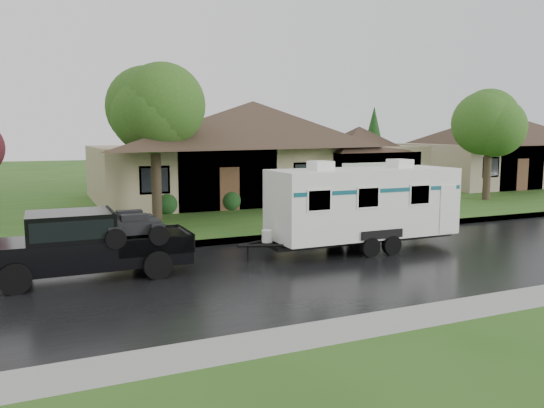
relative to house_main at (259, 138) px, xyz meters
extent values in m
plane|color=#2B561B|center=(-2.29, -13.84, -3.59)|extent=(140.00, 140.00, 0.00)
cube|color=black|center=(-2.29, -15.84, -3.59)|extent=(140.00, 8.00, 0.01)
cube|color=gray|center=(-2.29, -11.59, -3.52)|extent=(140.00, 0.50, 0.15)
cube|color=#2B561B|center=(-2.29, 1.16, -3.52)|extent=(140.00, 26.00, 0.15)
cube|color=tan|center=(-0.29, 0.16, -1.94)|extent=(18.00, 10.00, 3.00)
pyramid|color=#32231B|center=(-0.29, 0.16, 2.16)|extent=(19.44, 10.80, 2.60)
cube|color=tan|center=(5.11, -2.84, -2.09)|extent=(5.76, 4.00, 2.70)
cube|color=tan|center=(19.71, 0.66, -1.94)|extent=(14.00, 9.00, 3.00)
pyramid|color=#32231B|center=(19.71, 0.66, 1.86)|extent=(15.12, 9.72, 2.30)
cylinder|color=#382B1E|center=(-7.34, -6.20, -2.02)|extent=(0.43, 0.43, 2.85)
sphere|color=#396821|center=(-7.34, -6.20, 1.11)|extent=(3.94, 3.94, 3.94)
cylinder|color=#382B1E|center=(11.20, -6.63, -2.11)|extent=(0.41, 0.41, 2.66)
sphere|color=#3D7124|center=(11.20, -6.63, 0.80)|extent=(3.67, 3.67, 3.67)
sphere|color=#143814|center=(-6.59, -4.54, -2.94)|extent=(1.00, 1.00, 1.00)
sphere|color=#143814|center=(-3.44, -4.54, -2.94)|extent=(1.00, 1.00, 1.00)
sphere|color=#143814|center=(-0.29, -4.54, -2.94)|extent=(1.00, 1.00, 1.00)
sphere|color=#143814|center=(2.86, -4.54, -2.94)|extent=(1.00, 1.00, 1.00)
sphere|color=#143814|center=(6.01, -4.54, -2.94)|extent=(1.00, 1.00, 1.00)
cube|color=black|center=(-10.91, -14.38, -2.89)|extent=(5.38, 1.79, 0.77)
cube|color=black|center=(-12.89, -14.38, -2.65)|extent=(1.44, 1.75, 0.31)
cube|color=black|center=(-11.27, -14.38, -2.20)|extent=(2.15, 1.69, 0.81)
cube|color=black|center=(-11.27, -14.38, -2.16)|extent=(1.97, 1.72, 0.49)
cube|color=black|center=(-9.21, -14.38, -2.71)|extent=(1.97, 1.71, 0.05)
cylinder|color=black|center=(-12.62, -15.26, -3.21)|extent=(0.75, 0.29, 0.75)
cylinder|color=black|center=(-12.62, -13.51, -3.21)|extent=(0.75, 0.29, 0.75)
cylinder|color=black|center=(-9.21, -15.26, -3.21)|extent=(0.75, 0.29, 0.75)
cylinder|color=black|center=(-9.21, -13.51, -3.21)|extent=(0.75, 0.29, 0.75)
cube|color=white|center=(-2.21, -14.38, -2.00)|extent=(6.28, 2.15, 2.20)
cube|color=black|center=(-2.21, -14.38, -3.23)|extent=(6.64, 1.08, 0.13)
cube|color=#0D4D5C|center=(-2.21, -14.38, -1.51)|extent=(6.16, 2.17, 0.13)
cube|color=white|center=(-3.83, -14.38, -0.76)|extent=(0.63, 0.72, 0.29)
cube|color=white|center=(-0.78, -14.38, -0.76)|extent=(0.63, 0.72, 0.29)
cylinder|color=black|center=(-2.62, -15.44, -3.28)|extent=(0.63, 0.22, 0.63)
cylinder|color=black|center=(-2.62, -13.33, -3.28)|extent=(0.63, 0.22, 0.63)
cylinder|color=black|center=(-1.81, -15.44, -3.28)|extent=(0.63, 0.22, 0.63)
cylinder|color=black|center=(-1.81, -13.33, -3.28)|extent=(0.63, 0.22, 0.63)
camera|label=1|loc=(-11.96, -29.02, 0.20)|focal=35.00mm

